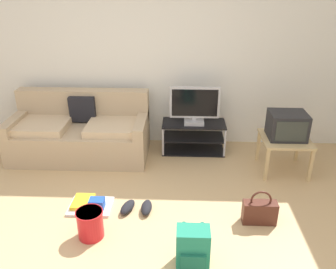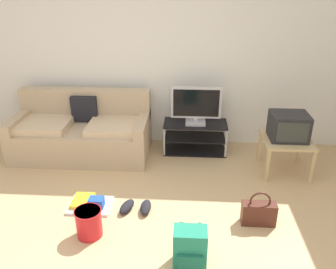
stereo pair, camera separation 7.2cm
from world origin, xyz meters
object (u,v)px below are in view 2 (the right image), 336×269
at_px(couch, 82,132).
at_px(flat_tv, 196,106).
at_px(sneakers_pair, 136,207).
at_px(crt_tv, 289,126).
at_px(cleaning_bucket, 89,222).
at_px(side_table, 286,143).
at_px(backpack, 190,248).
at_px(floor_tray, 90,204).
at_px(handbag, 259,213).
at_px(tv_stand, 195,137).

xyz_separation_m(couch, flat_tv, (1.58, 0.15, 0.37)).
bearing_deg(sneakers_pair, crt_tv, 28.61).
relative_size(couch, cleaning_bucket, 6.41).
bearing_deg(side_table, backpack, -125.25).
bearing_deg(cleaning_bucket, side_table, 32.19).
bearing_deg(couch, floor_tray, -71.63).
distance_m(side_table, cleaning_bucket, 2.59).
height_order(couch, cleaning_bucket, couch).
height_order(couch, side_table, couch).
xyz_separation_m(handbag, floor_tray, (-1.80, 0.17, -0.09)).
distance_m(couch, side_table, 2.75).
relative_size(flat_tv, crt_tv, 1.51).
xyz_separation_m(flat_tv, sneakers_pair, (-0.64, -1.44, -0.65)).
bearing_deg(backpack, flat_tv, 80.75).
height_order(flat_tv, crt_tv, flat_tv).
distance_m(couch, flat_tv, 1.63).
distance_m(backpack, sneakers_pair, 0.96).
bearing_deg(side_table, handbag, -114.82).
relative_size(side_table, cleaning_bucket, 2.04).
distance_m(couch, cleaning_bucket, 1.80).
height_order(flat_tv, backpack, flat_tv).
xyz_separation_m(couch, sneakers_pair, (0.94, -1.29, -0.28)).
bearing_deg(couch, flat_tv, 5.42).
xyz_separation_m(tv_stand, cleaning_bucket, (-1.04, -1.88, -0.06)).
bearing_deg(cleaning_bucket, tv_stand, 61.04).
relative_size(tv_stand, handbag, 2.34).
xyz_separation_m(handbag, sneakers_pair, (-1.28, 0.14, -0.09)).
bearing_deg(backpack, floor_tray, 137.03).
height_order(couch, floor_tray, couch).
xyz_separation_m(side_table, handbag, (-0.51, -1.09, -0.26)).
distance_m(crt_tv, handbag, 1.32).
height_order(couch, backpack, couch).
height_order(flat_tv, handbag, flat_tv).
bearing_deg(tv_stand, flat_tv, -90.00).
xyz_separation_m(couch, floor_tray, (0.42, -1.25, -0.29)).
distance_m(crt_tv, backpack, 2.15).
bearing_deg(tv_stand, backpack, -91.54).
bearing_deg(crt_tv, side_table, -90.00).
height_order(couch, crt_tv, couch).
bearing_deg(cleaning_bucket, flat_tv, 60.75).
bearing_deg(backpack, tv_stand, 80.76).
bearing_deg(crt_tv, backpack, -124.99).
distance_m(flat_tv, floor_tray, 1.94).
bearing_deg(floor_tray, side_table, 21.76).
distance_m(backpack, cleaning_bucket, 1.04).
xyz_separation_m(crt_tv, sneakers_pair, (-1.79, -0.97, -0.58)).
height_order(crt_tv, sneakers_pair, crt_tv).
relative_size(side_table, crt_tv, 1.31).
xyz_separation_m(flat_tv, handbag, (0.64, -1.58, -0.57)).
bearing_deg(tv_stand, handbag, -68.22).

